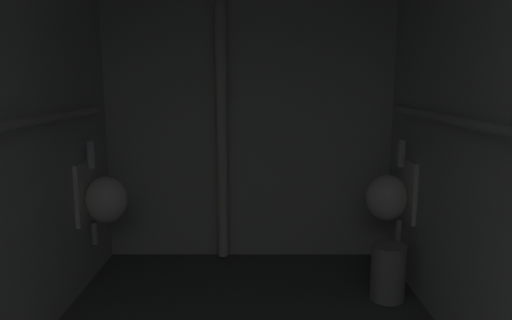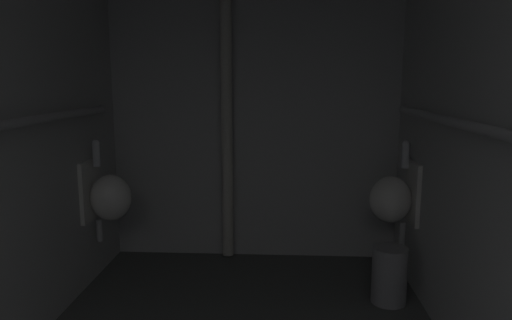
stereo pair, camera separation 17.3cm
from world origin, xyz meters
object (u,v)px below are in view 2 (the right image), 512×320
at_px(urinal_left_mid, 108,196).
at_px(urinal_right_mid, 393,198).
at_px(waste_bin, 389,275).
at_px(standpipe_back_wall, 227,116).

distance_m(urinal_left_mid, urinal_right_mid, 2.06).
relative_size(urinal_left_mid, waste_bin, 1.97).
bearing_deg(urinal_left_mid, urinal_right_mid, 1.68).
xyz_separation_m(standpipe_back_wall, waste_bin, (1.17, -0.74, -1.00)).
bearing_deg(waste_bin, standpipe_back_wall, 147.64).
bearing_deg(waste_bin, urinal_right_mid, 76.26).
bearing_deg(urinal_left_mid, waste_bin, -6.57).
bearing_deg(waste_bin, urinal_left_mid, 173.43).
xyz_separation_m(urinal_left_mid, waste_bin, (1.99, -0.23, -0.46)).
distance_m(urinal_right_mid, waste_bin, 0.55).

